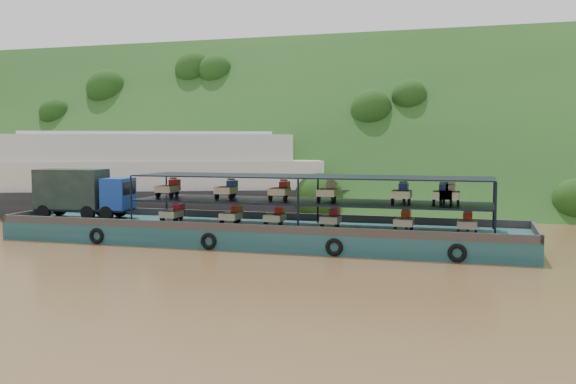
# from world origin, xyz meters

# --- Properties ---
(ground) EXTENTS (160.00, 160.00, 0.00)m
(ground) POSITION_xyz_m (0.00, 0.00, 0.00)
(ground) COLOR brown
(ground) RESTS_ON ground
(hillside) EXTENTS (140.00, 39.60, 39.60)m
(hillside) POSITION_xyz_m (0.00, 36.00, 0.00)
(hillside) COLOR #153613
(hillside) RESTS_ON ground
(cargo_barge) EXTENTS (35.00, 7.18, 4.75)m
(cargo_barge) POSITION_xyz_m (-4.44, -0.25, 1.19)
(cargo_barge) COLOR #133F43
(cargo_barge) RESTS_ON ground
(passenger_ferry) EXTENTS (38.96, 24.10, 7.76)m
(passenger_ferry) POSITION_xyz_m (-19.61, 15.42, 3.36)
(passenger_ferry) COLOR black
(passenger_ferry) RESTS_ON ground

